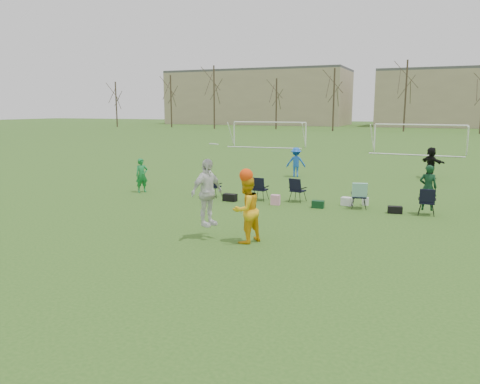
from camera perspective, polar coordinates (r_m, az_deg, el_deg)
The scene contains 10 objects.
ground at distance 11.98m, azimuth -6.08°, elevation -8.15°, with size 260.00×260.00×0.00m, color #2C541A.
fielder_green_near at distance 21.56m, azimuth -11.89°, elevation 2.00°, with size 0.56×0.37×1.54m, color #157B35.
fielder_blue at distance 26.09m, azimuth 6.83°, elevation 3.63°, with size 1.05×0.60×1.62m, color blue.
fielder_black at distance 27.33m, azimuth 22.26°, elevation 3.32°, with size 1.58×0.50×1.70m, color black.
center_contest at distance 13.27m, azimuth -1.45°, elevation -1.12°, with size 2.13×1.24×2.80m.
sideline_setup at distance 18.50m, azimuth 10.37°, elevation -0.03°, with size 9.13×1.64×1.79m.
goal_left at distance 46.63m, azimuth 3.58°, elevation 7.91°, with size 7.39×0.76×2.46m.
goal_mid at distance 41.98m, azimuth 21.07°, elevation 7.00°, with size 7.40×0.63×2.46m.
tree_line at distance 79.94m, azimuth 19.60°, elevation 10.56°, with size 110.28×3.28×11.40m.
building_row at distance 105.94m, azimuth 24.13°, elevation 10.51°, with size 126.00×16.00×13.00m.
Camera 1 is at (5.59, -9.91, 3.75)m, focal length 35.00 mm.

